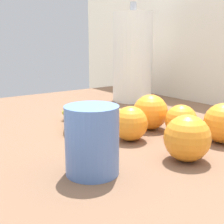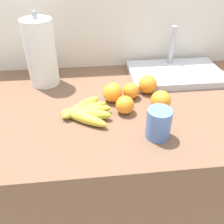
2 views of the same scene
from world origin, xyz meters
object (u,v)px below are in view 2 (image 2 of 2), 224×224
object	(u,v)px
orange_far_right	(131,91)
orange_back_left	(113,92)
sink_basin	(175,73)
mug	(159,124)
orange_center	(148,84)
paper_towel_roll	(41,53)
orange_right	(125,105)
banana_bunch	(85,112)
orange_front	(161,101)

from	to	relation	value
orange_far_right	orange_back_left	xyz separation A→B (m)	(-0.08, -0.02, 0.01)
sink_basin	mug	world-z (taller)	sink_basin
orange_center	mug	size ratio (longest dim) A/B	0.75
paper_towel_roll	sink_basin	xyz separation A→B (m)	(0.61, -0.00, -0.12)
orange_right	mug	bearing A→B (deg)	-59.26
paper_towel_roll	sink_basin	world-z (taller)	paper_towel_roll
banana_bunch	sink_basin	bearing A→B (deg)	32.80
orange_far_right	paper_towel_roll	size ratio (longest dim) A/B	0.21
paper_towel_roll	mug	xyz separation A→B (m)	(0.41, -0.42, -0.09)
orange_center	sink_basin	bearing A→B (deg)	39.05
banana_bunch	orange_far_right	world-z (taller)	orange_far_right
orange_far_right	mug	bearing A→B (deg)	-79.45
orange_center	sink_basin	world-z (taller)	sink_basin
orange_back_left	orange_center	bearing A→B (deg)	18.03
orange_right	mug	world-z (taller)	mug
orange_far_right	orange_back_left	size ratio (longest dim) A/B	0.85
banana_bunch	mug	size ratio (longest dim) A/B	2.03
banana_bunch	sink_basin	world-z (taller)	sink_basin
banana_bunch	orange_far_right	bearing A→B (deg)	29.99
banana_bunch	sink_basin	xyz separation A→B (m)	(0.43, 0.28, -0.00)
orange_center	orange_front	bearing A→B (deg)	-81.30
paper_towel_roll	mug	size ratio (longest dim) A/B	3.00
sink_basin	orange_front	bearing A→B (deg)	-118.56
orange_front	paper_towel_roll	distance (m)	0.54
orange_far_right	mug	size ratio (longest dim) A/B	0.64
orange_back_left	paper_towel_roll	bearing A→B (deg)	146.91
orange_back_left	banana_bunch	bearing A→B (deg)	-140.14
banana_bunch	paper_towel_roll	bearing A→B (deg)	121.25
sink_basin	orange_center	bearing A→B (deg)	-140.95
orange_back_left	mug	xyz separation A→B (m)	(0.12, -0.24, 0.01)
orange_right	orange_center	size ratio (longest dim) A/B	0.89
orange_front	orange_far_right	world-z (taller)	orange_front
orange_back_left	sink_basin	world-z (taller)	sink_basin
orange_front	sink_basin	bearing A→B (deg)	61.44
orange_far_right	orange_right	bearing A→B (deg)	-111.55
orange_front	sink_basin	size ratio (longest dim) A/B	0.18
orange_center	sink_basin	xyz separation A→B (m)	(0.16, 0.13, -0.02)
sink_basin	mug	xyz separation A→B (m)	(-0.20, -0.42, 0.03)
orange_front	mug	xyz separation A→B (m)	(-0.05, -0.15, 0.01)
mug	banana_bunch	bearing A→B (deg)	149.72
orange_right	orange_back_left	xyz separation A→B (m)	(-0.04, 0.09, 0.00)
banana_bunch	paper_towel_roll	size ratio (longest dim) A/B	0.68
paper_towel_roll	orange_far_right	bearing A→B (deg)	-25.27
banana_bunch	paper_towel_roll	world-z (taller)	paper_towel_roll
paper_towel_roll	orange_back_left	bearing A→B (deg)	-33.09
orange_front	sink_basin	distance (m)	0.30
banana_bunch	orange_front	distance (m)	0.29
mug	orange_right	bearing A→B (deg)	120.74
banana_bunch	paper_towel_roll	distance (m)	0.35
orange_center	mug	distance (m)	0.29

